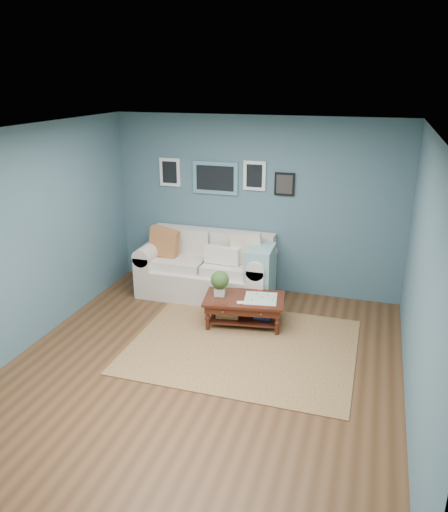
% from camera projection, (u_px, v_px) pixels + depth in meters
% --- Properties ---
extents(room_shell, '(5.00, 5.02, 2.70)m').
position_uv_depth(room_shell, '(201.00, 257.00, 5.44)').
color(room_shell, brown).
rests_on(room_shell, ground).
extents(area_rug, '(2.78, 2.22, 0.01)m').
position_uv_depth(area_rug, '(243.00, 346.00, 6.32)').
color(area_rug, brown).
rests_on(area_rug, ground).
extents(loveseat, '(2.08, 0.94, 1.07)m').
position_uv_depth(loveseat, '(212.00, 268.00, 7.68)').
color(loveseat, beige).
rests_on(loveseat, ground).
extents(coffee_table, '(1.16, 0.78, 0.75)m').
position_uv_depth(coffee_table, '(240.00, 302.00, 6.78)').
color(coffee_table, '#340C0B').
rests_on(coffee_table, ground).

